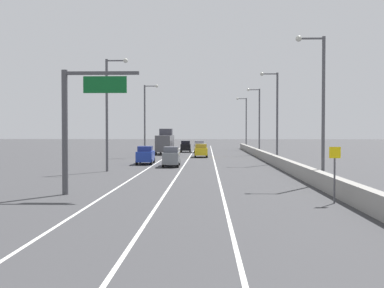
{
  "coord_description": "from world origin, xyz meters",
  "views": [
    {
      "loc": [
        0.55,
        -5.32,
        3.83
      ],
      "look_at": [
        -0.81,
        38.13,
        2.65
      ],
      "focal_mm": 44.53,
      "sensor_mm": 36.0,
      "label": 1
    }
  ],
  "objects_px": {
    "lamp_post_right_second": "(320,99)",
    "car_blue_2": "(146,155)",
    "lamp_post_left_mid": "(109,107)",
    "lamp_post_left_far": "(146,116)",
    "car_black_4": "(186,146)",
    "overhead_sign_gantry": "(77,116)",
    "speed_advisory_sign": "(335,170)",
    "car_gray_1": "(171,157)",
    "lamp_post_right_third": "(275,112)",
    "lamp_post_right_fourth": "(258,117)",
    "car_silver_0": "(199,147)",
    "car_yellow_3": "(201,151)",
    "box_truck": "(165,142)",
    "lamp_post_right_fifth": "(245,120)"
  },
  "relations": [
    {
      "from": "lamp_post_right_third",
      "to": "lamp_post_right_fourth",
      "type": "bearing_deg",
      "value": 89.31
    },
    {
      "from": "car_gray_1",
      "to": "car_black_4",
      "type": "xyz_separation_m",
      "value": [
        -0.03,
        35.33,
        -0.03
      ]
    },
    {
      "from": "lamp_post_right_third",
      "to": "car_black_4",
      "type": "xyz_separation_m",
      "value": [
        -11.82,
        30.9,
        -5.07
      ]
    },
    {
      "from": "overhead_sign_gantry",
      "to": "speed_advisory_sign",
      "type": "bearing_deg",
      "value": -11.85
    },
    {
      "from": "lamp_post_right_second",
      "to": "car_black_4",
      "type": "relative_size",
      "value": 2.4
    },
    {
      "from": "overhead_sign_gantry",
      "to": "car_yellow_3",
      "type": "xyz_separation_m",
      "value": [
        6.95,
        41.41,
        -3.75
      ]
    },
    {
      "from": "lamp_post_right_third",
      "to": "box_truck",
      "type": "bearing_deg",
      "value": 122.64
    },
    {
      "from": "lamp_post_right_second",
      "to": "car_blue_2",
      "type": "bearing_deg",
      "value": 126.98
    },
    {
      "from": "lamp_post_right_second",
      "to": "car_blue_2",
      "type": "height_order",
      "value": "lamp_post_right_second"
    },
    {
      "from": "speed_advisory_sign",
      "to": "lamp_post_left_far",
      "type": "relative_size",
      "value": 0.28
    },
    {
      "from": "lamp_post_right_fourth",
      "to": "car_gray_1",
      "type": "xyz_separation_m",
      "value": [
        -12.05,
        -25.57,
        -5.04
      ]
    },
    {
      "from": "lamp_post_right_second",
      "to": "box_truck",
      "type": "height_order",
      "value": "lamp_post_right_second"
    },
    {
      "from": "lamp_post_right_fifth",
      "to": "car_black_4",
      "type": "relative_size",
      "value": 2.4
    },
    {
      "from": "speed_advisory_sign",
      "to": "lamp_post_right_fifth",
      "type": "xyz_separation_m",
      "value": [
        1.09,
        72.7,
        4.35
      ]
    },
    {
      "from": "car_blue_2",
      "to": "car_yellow_3",
      "type": "distance_m",
      "value": 16.16
    },
    {
      "from": "overhead_sign_gantry",
      "to": "lamp_post_right_third",
      "type": "height_order",
      "value": "lamp_post_right_third"
    },
    {
      "from": "speed_advisory_sign",
      "to": "lamp_post_left_mid",
      "type": "relative_size",
      "value": 0.28
    },
    {
      "from": "lamp_post_left_mid",
      "to": "lamp_post_left_far",
      "type": "relative_size",
      "value": 1.0
    },
    {
      "from": "car_blue_2",
      "to": "car_yellow_3",
      "type": "xyz_separation_m",
      "value": [
        6.25,
        14.9,
        -0.07
      ]
    },
    {
      "from": "overhead_sign_gantry",
      "to": "lamp_post_left_mid",
      "type": "relative_size",
      "value": 0.7
    },
    {
      "from": "lamp_post_right_third",
      "to": "car_blue_2",
      "type": "height_order",
      "value": "lamp_post_right_third"
    },
    {
      "from": "lamp_post_right_second",
      "to": "lamp_post_right_fourth",
      "type": "bearing_deg",
      "value": 89.92
    },
    {
      "from": "overhead_sign_gantry",
      "to": "lamp_post_right_fifth",
      "type": "bearing_deg",
      "value": 77.34
    },
    {
      "from": "speed_advisory_sign",
      "to": "lamp_post_right_second",
      "type": "distance_m",
      "value": 10.36
    },
    {
      "from": "lamp_post_right_fourth",
      "to": "box_truck",
      "type": "xyz_separation_m",
      "value": [
        -15.17,
        2.15,
        -4.17
      ]
    },
    {
      "from": "lamp_post_left_far",
      "to": "car_black_4",
      "type": "bearing_deg",
      "value": 72.81
    },
    {
      "from": "speed_advisory_sign",
      "to": "car_black_4",
      "type": "relative_size",
      "value": 0.67
    },
    {
      "from": "box_truck",
      "to": "car_silver_0",
      "type": "bearing_deg",
      "value": 46.55
    },
    {
      "from": "car_silver_0",
      "to": "lamp_post_right_fourth",
      "type": "bearing_deg",
      "value": -40.32
    },
    {
      "from": "lamp_post_left_far",
      "to": "car_yellow_3",
      "type": "xyz_separation_m",
      "value": [
        8.09,
        -0.42,
        -5.13
      ]
    },
    {
      "from": "lamp_post_right_second",
      "to": "lamp_post_right_fifth",
      "type": "relative_size",
      "value": 1.0
    },
    {
      "from": "car_blue_2",
      "to": "box_truck",
      "type": "height_order",
      "value": "box_truck"
    },
    {
      "from": "speed_advisory_sign",
      "to": "car_gray_1",
      "type": "height_order",
      "value": "speed_advisory_sign"
    },
    {
      "from": "car_gray_1",
      "to": "box_truck",
      "type": "distance_m",
      "value": 27.9
    },
    {
      "from": "lamp_post_left_mid",
      "to": "car_gray_1",
      "type": "xyz_separation_m",
      "value": [
        5.4,
        6.47,
        -5.04
      ]
    },
    {
      "from": "lamp_post_right_second",
      "to": "lamp_post_right_fourth",
      "type": "distance_m",
      "value": 42.27
    },
    {
      "from": "car_black_4",
      "to": "lamp_post_right_fourth",
      "type": "bearing_deg",
      "value": -38.95
    },
    {
      "from": "lamp_post_right_third",
      "to": "lamp_post_left_mid",
      "type": "height_order",
      "value": "same"
    },
    {
      "from": "car_black_4",
      "to": "speed_advisory_sign",
      "type": "bearing_deg",
      "value": -80.17
    },
    {
      "from": "lamp_post_right_third",
      "to": "car_blue_2",
      "type": "distance_m",
      "value": 15.91
    },
    {
      "from": "lamp_post_right_fourth",
      "to": "car_silver_0",
      "type": "relative_size",
      "value": 2.54
    },
    {
      "from": "overhead_sign_gantry",
      "to": "lamp_post_right_second",
      "type": "xyz_separation_m",
      "value": [
        15.96,
        6.24,
        1.38
      ]
    },
    {
      "from": "lamp_post_right_second",
      "to": "lamp_post_left_mid",
      "type": "bearing_deg",
      "value": 149.54
    },
    {
      "from": "speed_advisory_sign",
      "to": "car_gray_1",
      "type": "distance_m",
      "value": 28.09
    },
    {
      "from": "car_gray_1",
      "to": "box_truck",
      "type": "xyz_separation_m",
      "value": [
        -3.12,
        27.72,
        0.87
      ]
    },
    {
      "from": "lamp_post_left_far",
      "to": "car_gray_1",
      "type": "bearing_deg",
      "value": -74.85
    },
    {
      "from": "speed_advisory_sign",
      "to": "lamp_post_right_second",
      "type": "height_order",
      "value": "lamp_post_right_second"
    },
    {
      "from": "lamp_post_right_fifth",
      "to": "car_silver_0",
      "type": "distance_m",
      "value": 16.72
    },
    {
      "from": "lamp_post_right_fourth",
      "to": "lamp_post_left_far",
      "type": "xyz_separation_m",
      "value": [
        -17.16,
        -6.68,
        0.0
      ]
    },
    {
      "from": "speed_advisory_sign",
      "to": "lamp_post_left_far",
      "type": "xyz_separation_m",
      "value": [
        -15.71,
        44.89,
        4.35
      ]
    }
  ]
}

